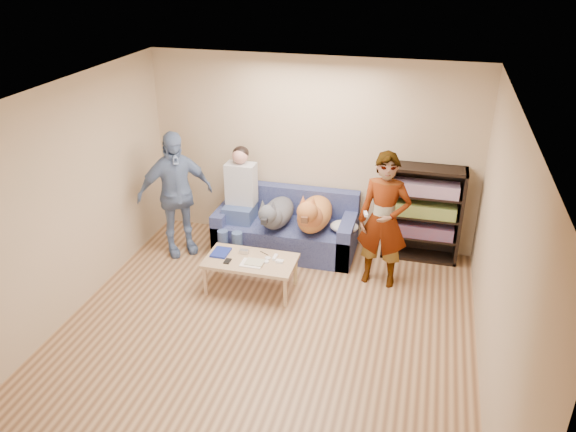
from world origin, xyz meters
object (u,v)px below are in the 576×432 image
(notebook_blue, at_px, (221,252))
(dog_tan, at_px, (313,214))
(person_standing_left, at_px, (175,194))
(camera_silver, at_px, (244,252))
(bookshelf, at_px, (423,211))
(dog_gray, at_px, (276,213))
(coffee_table, at_px, (251,263))
(person_seated, at_px, (239,197))
(sofa, at_px, (287,230))
(person_standing_right, at_px, (384,221))

(notebook_blue, relative_size, dog_tan, 0.22)
(person_standing_left, height_order, camera_silver, person_standing_left)
(bookshelf, bearing_deg, person_standing_left, -167.88)
(dog_gray, distance_m, coffee_table, 0.94)
(coffee_table, bearing_deg, person_seated, 115.51)
(sofa, xyz_separation_m, dog_tan, (0.40, -0.16, 0.37))
(dog_gray, height_order, bookshelf, bookshelf)
(person_standing_right, relative_size, person_standing_left, 0.99)
(person_seated, distance_m, dog_tan, 1.05)
(person_standing_left, relative_size, sofa, 0.91)
(person_standing_left, bearing_deg, notebook_blue, -76.07)
(sofa, bearing_deg, notebook_blue, -117.72)
(person_standing_left, height_order, sofa, person_standing_left)
(person_seated, relative_size, coffee_table, 1.34)
(person_seated, bearing_deg, person_standing_left, -157.06)
(person_standing_right, bearing_deg, sofa, 162.67)
(camera_silver, distance_m, person_seated, 1.00)
(notebook_blue, distance_m, person_seated, 1.00)
(person_standing_right, relative_size, person_seated, 1.16)
(person_standing_right, xyz_separation_m, person_standing_left, (-2.76, 0.09, 0.01))
(dog_tan, distance_m, coffee_table, 1.15)
(person_standing_left, bearing_deg, person_seated, -17.47)
(person_standing_right, height_order, bookshelf, person_standing_right)
(person_standing_left, xyz_separation_m, notebook_blue, (0.85, -0.61, -0.43))
(person_standing_left, xyz_separation_m, bookshelf, (3.21, 0.69, -0.18))
(person_standing_right, relative_size, sofa, 0.90)
(person_standing_left, height_order, person_seated, person_standing_left)
(sofa, distance_m, dog_tan, 0.57)
(notebook_blue, height_order, bookshelf, bookshelf)
(bookshelf, bearing_deg, notebook_blue, -151.13)
(person_seated, xyz_separation_m, dog_gray, (0.54, -0.08, -0.15))
(person_standing_right, relative_size, dog_tan, 1.45)
(person_seated, relative_size, dog_gray, 1.19)
(camera_silver, relative_size, person_seated, 0.07)
(person_standing_left, relative_size, person_seated, 1.18)
(dog_tan, xyz_separation_m, bookshelf, (1.40, 0.39, 0.03))
(camera_silver, bearing_deg, coffee_table, -45.00)
(person_standing_left, distance_m, sofa, 1.60)
(notebook_blue, bearing_deg, dog_gray, 61.34)
(person_standing_right, distance_m, dog_tan, 1.04)
(camera_silver, distance_m, dog_tan, 1.10)
(person_seated, bearing_deg, person_standing_right, -11.84)
(person_standing_left, distance_m, dog_gray, 1.37)
(sofa, bearing_deg, coffee_table, -98.21)
(person_seated, bearing_deg, dog_tan, -1.90)
(dog_gray, distance_m, dog_tan, 0.50)
(person_standing_right, distance_m, sofa, 1.56)
(bookshelf, bearing_deg, camera_silver, -149.38)
(person_seated, xyz_separation_m, dog_tan, (1.04, -0.03, -0.12))
(dog_tan, bearing_deg, person_standing_right, -21.96)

